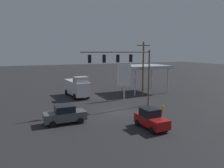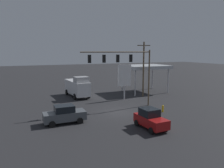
# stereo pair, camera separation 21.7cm
# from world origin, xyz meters

# --- Properties ---
(ground_plane) EXTENTS (200.00, 200.00, 0.00)m
(ground_plane) POSITION_xyz_m (0.00, 0.00, 0.00)
(ground_plane) COLOR #262628
(traffic_signal_assembly) EXTENTS (9.85, 0.43, 7.79)m
(traffic_signal_assembly) POSITION_xyz_m (-1.48, -1.39, 5.98)
(traffic_signal_assembly) COLOR brown
(traffic_signal_assembly) RESTS_ON ground
(utility_pole) EXTENTS (2.40, 0.26, 9.12)m
(utility_pole) POSITION_xyz_m (-7.88, -6.92, 4.84)
(utility_pole) COLOR brown
(utility_pole) RESTS_ON ground
(gas_station_canopy) EXTENTS (8.08, 6.30, 5.02)m
(gas_station_canopy) POSITION_xyz_m (-10.34, -10.42, 4.64)
(gas_station_canopy) COLOR #B2B7BC
(gas_station_canopy) RESTS_ON ground
(price_sign) EXTENTS (2.23, 0.27, 5.51)m
(price_sign) POSITION_xyz_m (-4.07, -6.37, 3.66)
(price_sign) COLOR #B7B7BC
(price_sign) RESTS_ON ground
(delivery_truck) EXTENTS (2.97, 6.96, 3.58)m
(delivery_truck) POSITION_xyz_m (2.31, -11.15, 1.69)
(delivery_truck) COLOR silver
(delivery_truck) RESTS_ON ground
(sedan_waiting) EXTENTS (4.41, 2.08, 1.93)m
(sedan_waiting) POSITION_xyz_m (7.09, 1.58, 0.95)
(sedan_waiting) COLOR #474C51
(sedan_waiting) RESTS_ON ground
(hatchback_crossing) EXTENTS (2.11, 3.88, 1.97)m
(hatchback_crossing) POSITION_xyz_m (-0.40, 6.59, 0.95)
(hatchback_crossing) COLOR maroon
(hatchback_crossing) RESTS_ON ground
(fire_hydrant) EXTENTS (0.24, 0.24, 0.88)m
(fire_hydrant) POSITION_xyz_m (-5.13, 2.26, 0.44)
(fire_hydrant) COLOR gold
(fire_hydrant) RESTS_ON ground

